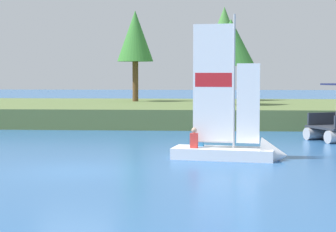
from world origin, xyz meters
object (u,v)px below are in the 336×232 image
shoreline_tree_midleft (224,32)px  shoreline_tree_centre (231,43)px  sailboat (242,148)px  shoreline_tree_left (135,37)px

shoreline_tree_midleft → shoreline_tree_centre: (0.26, -6.46, -1.11)m
shoreline_tree_midleft → shoreline_tree_centre: size_ratio=1.27×
shoreline_tree_centre → sailboat: bearing=-90.7°
shoreline_tree_left → shoreline_tree_centre: size_ratio=1.19×
shoreline_tree_midleft → sailboat: (0.06, -23.61, -5.90)m
shoreline_tree_left → shoreline_tree_midleft: (6.51, 1.93, 0.44)m
shoreline_tree_left → sailboat: bearing=-73.1°
shoreline_tree_left → shoreline_tree_midleft: size_ratio=0.94×
shoreline_tree_centre → sailboat: shoreline_tree_centre is taller
shoreline_tree_left → shoreline_tree_centre: 8.18m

